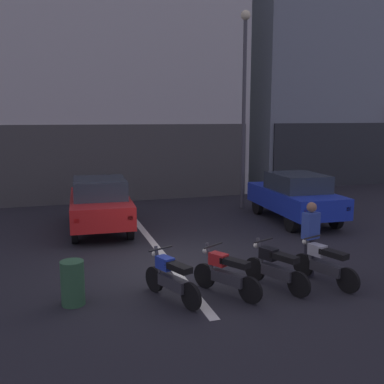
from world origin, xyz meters
The scene contains 13 objects.
ground_plane centered at (0.00, 0.00, 0.00)m, with size 120.00×120.00×0.00m, color #232328.
lane_centre_line centered at (0.00, 6.00, 0.00)m, with size 0.20×18.00×0.01m, color silver.
building_mid_block centered at (0.44, 13.55, 5.78)m, with size 10.95×10.07×11.58m.
building_far_right centered at (12.40, 13.55, 7.02)m, with size 9.90×8.25×14.08m.
car_red_crossing_near centered at (-1.25, 3.89, 0.89)m, with size 1.97×4.19×1.64m.
car_blue_parked_kerbside centered at (5.15, 3.17, 0.89)m, with size 1.95×4.18×1.64m.
street_lamp centered at (4.34, 5.70, 4.41)m, with size 0.36×0.36×7.32m.
motorcycle_blue_row_leftmost centered at (-0.51, -1.93, 0.46)m, with size 0.75×1.56×0.98m.
motorcycle_red_row_left_mid centered at (0.59, -2.01, 0.46)m, with size 0.90×1.48×0.98m.
motorcycle_black_row_centre centered at (1.68, -2.00, 0.46)m, with size 0.75×1.57×0.98m.
motorcycle_silver_row_right_mid centered at (2.78, -2.09, 0.46)m, with size 0.67×1.61×0.98m.
person_by_motorcycles centered at (2.76, -1.55, 0.86)m, with size 0.41×0.31×1.67m.
trash_bin centered at (-2.32, -1.57, 0.42)m, with size 0.44×0.44×0.85m, color #2D5938.
Camera 1 is at (-2.53, -9.73, 3.49)m, focal length 41.21 mm.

